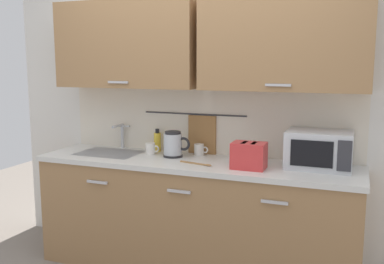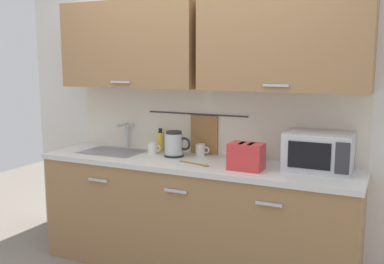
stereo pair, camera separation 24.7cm
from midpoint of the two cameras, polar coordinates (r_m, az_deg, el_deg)
name	(u,v)px [view 1 (the left image)]	position (r m, az deg, el deg)	size (l,w,h in m)	color
counter_unit	(193,215)	(3.52, -1.90, -10.82)	(2.53, 0.64, 0.90)	#997047
back_wall_assembly	(205,79)	(3.53, -0.36, 6.90)	(3.70, 0.41, 2.50)	silver
sink_faucet	(121,132)	(3.92, -11.03, -0.07)	(0.09, 0.17, 0.22)	#B2B5BA
microwave	(319,150)	(3.24, 14.21, -2.25)	(0.46, 0.35, 0.27)	silver
electric_kettle	(173,144)	(3.52, -4.46, -1.65)	(0.23, 0.16, 0.21)	black
dish_soap_bottle	(157,141)	(3.75, -6.43, -1.25)	(0.06, 0.06, 0.20)	yellow
mug_near_sink	(151,149)	(3.65, -7.36, -2.17)	(0.12, 0.08, 0.09)	silver
mixing_bowl	(249,154)	(3.43, 5.42, -2.93)	(0.21, 0.21, 0.08)	silver
toaster	(249,155)	(3.14, 5.22, -3.09)	(0.26, 0.17, 0.19)	red
mug_by_kettle	(199,150)	(3.58, -1.01, -2.34)	(0.12, 0.08, 0.09)	silver
wooden_spoon	(199,164)	(3.26, -1.19, -4.22)	(0.27, 0.09, 0.01)	#9E7042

